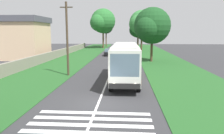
{
  "coord_description": "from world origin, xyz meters",
  "views": [
    {
      "loc": [
        -14.37,
        -1.94,
        4.89
      ],
      "look_at": [
        6.21,
        -0.54,
        1.6
      ],
      "focal_mm": 34.82,
      "sensor_mm": 36.0,
      "label": 1
    }
  ],
  "objects_px": {
    "coach_bus": "(125,60)",
    "roadside_tree_left_1": "(106,27)",
    "roadside_building": "(26,38)",
    "roadside_tree_right_2": "(138,30)",
    "trailing_car_0": "(124,55)",
    "trailing_car_1": "(109,52)",
    "roadside_tree_right_0": "(141,23)",
    "roadside_tree_right_1": "(151,27)",
    "utility_pole": "(67,38)",
    "roadside_tree_left_2": "(102,22)"
  },
  "relations": [
    {
      "from": "roadside_tree_right_1",
      "to": "trailing_car_0",
      "type": "bearing_deg",
      "value": 45.7
    },
    {
      "from": "roadside_tree_right_2",
      "to": "roadside_building",
      "type": "distance_m",
      "value": 42.92
    },
    {
      "from": "trailing_car_1",
      "to": "roadside_tree_right_2",
      "type": "distance_m",
      "value": 31.47
    },
    {
      "from": "roadside_tree_left_2",
      "to": "roadside_building",
      "type": "height_order",
      "value": "roadside_tree_left_2"
    },
    {
      "from": "roadside_tree_left_2",
      "to": "roadside_tree_right_0",
      "type": "height_order",
      "value": "roadside_tree_left_2"
    },
    {
      "from": "trailing_car_1",
      "to": "utility_pole",
      "type": "height_order",
      "value": "utility_pole"
    },
    {
      "from": "coach_bus",
      "to": "roadside_tree_left_1",
      "type": "distance_m",
      "value": 54.99
    },
    {
      "from": "trailing_car_1",
      "to": "utility_pole",
      "type": "xyz_separation_m",
      "value": [
        -22.17,
        2.86,
        3.6
      ]
    },
    {
      "from": "roadside_tree_left_1",
      "to": "trailing_car_1",
      "type": "bearing_deg",
      "value": -173.28
    },
    {
      "from": "trailing_car_1",
      "to": "roadside_tree_right_2",
      "type": "relative_size",
      "value": 0.48
    },
    {
      "from": "roadside_tree_right_2",
      "to": "trailing_car_0",
      "type": "bearing_deg",
      "value": 173.4
    },
    {
      "from": "roadside_tree_right_1",
      "to": "roadside_tree_right_0",
      "type": "bearing_deg",
      "value": 1.17
    },
    {
      "from": "roadside_building",
      "to": "roadside_tree_left_1",
      "type": "bearing_deg",
      "value": -17.65
    },
    {
      "from": "roadside_tree_right_1",
      "to": "roadside_tree_right_2",
      "type": "height_order",
      "value": "roadside_tree_right_2"
    },
    {
      "from": "roadside_tree_right_1",
      "to": "utility_pole",
      "type": "distance_m",
      "value": 16.76
    },
    {
      "from": "coach_bus",
      "to": "roadside_tree_right_1",
      "type": "xyz_separation_m",
      "value": [
        15.27,
        -4.15,
        3.69
      ]
    },
    {
      "from": "trailing_car_1",
      "to": "roadside_tree_right_0",
      "type": "bearing_deg",
      "value": -33.7
    },
    {
      "from": "trailing_car_1",
      "to": "roadside_tree_right_1",
      "type": "bearing_deg",
      "value": -140.09
    },
    {
      "from": "roadside_tree_left_1",
      "to": "roadside_tree_right_2",
      "type": "height_order",
      "value": "roadside_tree_left_1"
    },
    {
      "from": "trailing_car_0",
      "to": "roadside_tree_right_2",
      "type": "relative_size",
      "value": 0.48
    },
    {
      "from": "trailing_car_0",
      "to": "trailing_car_1",
      "type": "distance_m",
      "value": 6.03
    },
    {
      "from": "trailing_car_0",
      "to": "roadside_tree_right_0",
      "type": "xyz_separation_m",
      "value": [
        16.09,
        -4.02,
        6.57
      ]
    },
    {
      "from": "roadside_tree_right_1",
      "to": "roadside_tree_left_1",
      "type": "bearing_deg",
      "value": 16.15
    },
    {
      "from": "roadside_tree_left_1",
      "to": "roadside_tree_left_2",
      "type": "distance_m",
      "value": 7.91
    },
    {
      "from": "roadside_tree_right_0",
      "to": "utility_pole",
      "type": "relative_size",
      "value": 1.3
    },
    {
      "from": "trailing_car_1",
      "to": "roadside_tree_left_2",
      "type": "bearing_deg",
      "value": 9.84
    },
    {
      "from": "trailing_car_0",
      "to": "roadside_tree_left_1",
      "type": "distance_m",
      "value": 35.91
    },
    {
      "from": "roadside_tree_left_1",
      "to": "utility_pole",
      "type": "distance_m",
      "value": 51.95
    },
    {
      "from": "utility_pole",
      "to": "roadside_building",
      "type": "height_order",
      "value": "utility_pole"
    },
    {
      "from": "roadside_tree_right_2",
      "to": "roadside_building",
      "type": "height_order",
      "value": "roadside_tree_right_2"
    },
    {
      "from": "roadside_tree_left_2",
      "to": "utility_pole",
      "type": "relative_size",
      "value": 1.49
    },
    {
      "from": "roadside_tree_right_2",
      "to": "roadside_building",
      "type": "relative_size",
      "value": 1.04
    },
    {
      "from": "roadside_tree_left_1",
      "to": "utility_pole",
      "type": "xyz_separation_m",
      "value": [
        -51.89,
        -0.64,
        -2.47
      ]
    },
    {
      "from": "roadside_building",
      "to": "roadside_tree_right_2",
      "type": "bearing_deg",
      "value": -31.55
    },
    {
      "from": "coach_bus",
      "to": "trailing_car_0",
      "type": "height_order",
      "value": "coach_bus"
    },
    {
      "from": "roadside_tree_left_2",
      "to": "roadside_tree_right_1",
      "type": "xyz_separation_m",
      "value": [
        -31.27,
        -11.62,
        -2.32
      ]
    },
    {
      "from": "coach_bus",
      "to": "trailing_car_1",
      "type": "relative_size",
      "value": 2.6
    },
    {
      "from": "coach_bus",
      "to": "roadside_tree_left_1",
      "type": "bearing_deg",
      "value": 7.51
    },
    {
      "from": "roadside_tree_left_2",
      "to": "roadside_tree_right_1",
      "type": "distance_m",
      "value": 33.44
    },
    {
      "from": "utility_pole",
      "to": "roadside_building",
      "type": "xyz_separation_m",
      "value": [
        15.76,
        12.13,
        -0.31
      ]
    },
    {
      "from": "trailing_car_0",
      "to": "roadside_tree_right_0",
      "type": "distance_m",
      "value": 17.84
    },
    {
      "from": "roadside_tree_left_1",
      "to": "roadside_tree_left_2",
      "type": "height_order",
      "value": "roadside_tree_left_2"
    },
    {
      "from": "trailing_car_0",
      "to": "roadside_tree_right_2",
      "type": "distance_m",
      "value": 35.75
    },
    {
      "from": "coach_bus",
      "to": "roadside_tree_right_0",
      "type": "relative_size",
      "value": 1.05
    },
    {
      "from": "trailing_car_0",
      "to": "trailing_car_1",
      "type": "bearing_deg",
      "value": 33.96
    },
    {
      "from": "trailing_car_0",
      "to": "roadside_tree_right_1",
      "type": "xyz_separation_m",
      "value": [
        -4.33,
        -4.44,
        5.17
      ]
    },
    {
      "from": "roadside_tree_left_2",
      "to": "roadside_tree_right_1",
      "type": "bearing_deg",
      "value": -159.62
    },
    {
      "from": "roadside_tree_left_1",
      "to": "roadside_tree_right_1",
      "type": "bearing_deg",
      "value": -163.85
    },
    {
      "from": "roadside_tree_right_1",
      "to": "utility_pole",
      "type": "xyz_separation_m",
      "value": [
        -12.83,
        10.67,
        -1.56
      ]
    },
    {
      "from": "roadside_tree_right_1",
      "to": "roadside_tree_right_2",
      "type": "xyz_separation_m",
      "value": [
        39.47,
        0.37,
        0.03
      ]
    }
  ]
}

